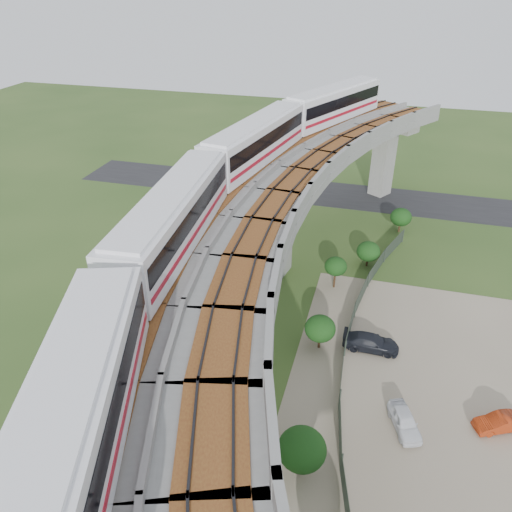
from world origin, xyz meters
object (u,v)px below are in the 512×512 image
object	(u,v)px
metro_train	(246,180)
car_red	(500,422)
car_dark	(371,342)
car_white	(405,421)

from	to	relation	value
metro_train	car_red	world-z (taller)	metro_train
car_red	metro_train	bearing A→B (deg)	-134.21
metro_train	car_dark	xyz separation A→B (m)	(9.88, -0.72, -11.66)
metro_train	car_dark	distance (m)	15.30
metro_train	car_red	bearing A→B (deg)	-18.93
car_dark	car_white	bearing A→B (deg)	-160.34
car_white	car_dark	size ratio (longest dim) A/B	0.81
metro_train	car_red	size ratio (longest dim) A/B	18.94
metro_train	car_white	size ratio (longest dim) A/B	18.19
car_white	car_red	size ratio (longest dim) A/B	1.04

